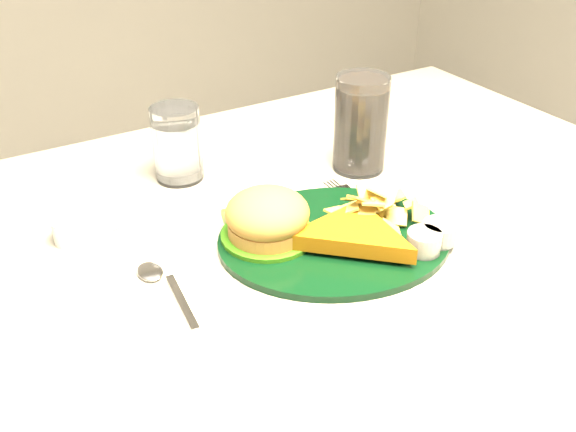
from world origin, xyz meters
name	(u,v)px	position (x,y,z in m)	size (l,w,h in m)	color
dinner_plate	(335,219)	(0.07, -0.03, 0.78)	(0.27, 0.23, 0.06)	black
water_glass	(177,144)	(-0.02, 0.21, 0.80)	(0.07, 0.07, 0.10)	silver
cola_glass	(361,124)	(0.21, 0.11, 0.82)	(0.07, 0.07, 0.13)	black
fork_napkin	(374,215)	(0.14, -0.01, 0.76)	(0.11, 0.15, 0.01)	white
spoon	(182,300)	(-0.13, -0.04, 0.75)	(0.03, 0.13, 0.01)	white
ramekin	(72,229)	(-0.19, 0.13, 0.76)	(0.04, 0.04, 0.03)	silver
wrapped_straw	(139,218)	(-0.11, 0.14, 0.75)	(0.17, 0.06, 0.01)	white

